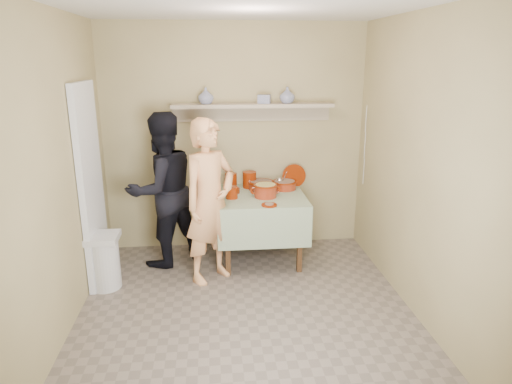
{
  "coord_description": "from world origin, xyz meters",
  "views": [
    {
      "loc": [
        -0.27,
        -3.5,
        2.22
      ],
      "look_at": [
        0.15,
        0.75,
        0.95
      ],
      "focal_mm": 32.0,
      "sensor_mm": 36.0,
      "label": 1
    }
  ],
  "objects": [
    {
      "name": "cazuela_meat_a",
      "position": [
        0.28,
        1.48,
        0.82
      ],
      "size": [
        0.3,
        0.3,
        0.1
      ],
      "color": "maroon",
      "rests_on": "serving_table"
    },
    {
      "name": "person_cook",
      "position": [
        -0.3,
        0.85,
        0.83
      ],
      "size": [
        0.72,
        0.7,
        1.67
      ],
      "primitive_type": "imported",
      "rotation": [
        0.0,
        0.0,
        0.7
      ],
      "color": "#E59C63",
      "rests_on": "ground"
    },
    {
      "name": "person_helper",
      "position": [
        -0.81,
        1.29,
        0.84
      ],
      "size": [
        1.03,
        0.99,
        1.68
      ],
      "primitive_type": "imported",
      "rotation": [
        0.0,
        0.0,
        -2.54
      ],
      "color": "black",
      "rests_on": "ground"
    },
    {
      "name": "propped_lid",
      "position": [
        0.68,
        1.6,
        0.88
      ],
      "size": [
        0.28,
        0.05,
        0.28
      ],
      "primitive_type": "cylinder",
      "rotation": [
        1.47,
        0.0,
        -0.0
      ],
      "color": "#651803",
      "rests_on": "serving_table"
    },
    {
      "name": "cazuela_rice",
      "position": [
        0.29,
        1.18,
        0.85
      ],
      "size": [
        0.33,
        0.25,
        0.14
      ],
      "color": "maroon",
      "rests_on": "serving_table"
    },
    {
      "name": "vase_left",
      "position": [
        -0.32,
        1.61,
        1.81
      ],
      "size": [
        0.24,
        0.24,
        0.18
      ],
      "primitive_type": "imported",
      "rotation": [
        0.0,
        0.0,
        0.67
      ],
      "color": "navy",
      "rests_on": "wall_shelf"
    },
    {
      "name": "ground",
      "position": [
        0.0,
        0.0,
        0.0
      ],
      "size": [
        3.5,
        3.5,
        0.0
      ],
      "primitive_type": "plane",
      "color": "#6F6157",
      "rests_on": "ground"
    },
    {
      "name": "ceramic_box",
      "position": [
        0.33,
        1.6,
        1.77
      ],
      "size": [
        0.16,
        0.13,
        0.1
      ],
      "primitive_type": "cube",
      "rotation": [
        0.0,
        0.0,
        -0.31
      ],
      "color": "navy",
      "rests_on": "wall_shelf"
    },
    {
      "name": "serving_table",
      "position": [
        0.25,
        1.28,
        0.64
      ],
      "size": [
        0.97,
        0.97,
        0.76
      ],
      "color": "#4C2D16",
      "rests_on": "ground"
    },
    {
      "name": "electrical_cord",
      "position": [
        1.47,
        1.48,
        1.25
      ],
      "size": [
        0.01,
        0.05,
        0.9
      ],
      "color": "silver",
      "rests_on": "wall_shelf"
    },
    {
      "name": "cazuela_meat_b",
      "position": [
        0.55,
        1.47,
        0.82
      ],
      "size": [
        0.28,
        0.28,
        0.1
      ],
      "color": "maroon",
      "rests_on": "serving_table"
    },
    {
      "name": "ladle",
      "position": [
        0.5,
        1.47,
        0.87
      ],
      "size": [
        0.08,
        0.26,
        0.19
      ],
      "color": "silver",
      "rests_on": "cazuela_meat_b"
    },
    {
      "name": "wall_shelf",
      "position": [
        0.2,
        1.65,
        1.67
      ],
      "size": [
        1.8,
        0.25,
        0.21
      ],
      "color": "tan",
      "rests_on": "room_shell"
    },
    {
      "name": "plate_stack_a",
      "position": [
        -0.06,
        1.55,
        0.85
      ],
      "size": [
        0.14,
        0.14,
        0.18
      ],
      "primitive_type": "cylinder",
      "color": "#651803",
      "rests_on": "serving_table"
    },
    {
      "name": "plate_stack_b",
      "position": [
        0.16,
        1.57,
        0.86
      ],
      "size": [
        0.16,
        0.16,
        0.19
      ],
      "primitive_type": "cylinder",
      "color": "#651803",
      "rests_on": "serving_table"
    },
    {
      "name": "bowl_stack",
      "position": [
        -0.07,
        1.18,
        0.83
      ],
      "size": [
        0.13,
        0.13,
        0.13
      ],
      "primitive_type": "cylinder",
      "color": "#651803",
      "rests_on": "serving_table"
    },
    {
      "name": "empty_bowl",
      "position": [
        -0.06,
        1.38,
        0.79
      ],
      "size": [
        0.17,
        0.17,
        0.05
      ],
      "primitive_type": "cylinder",
      "color": "#651803",
      "rests_on": "serving_table"
    },
    {
      "name": "front_plate",
      "position": [
        0.3,
        0.88,
        0.77
      ],
      "size": [
        0.16,
        0.16,
        0.03
      ],
      "color": "#651803",
      "rests_on": "serving_table"
    },
    {
      "name": "vase_right",
      "position": [
        0.58,
        1.6,
        1.81
      ],
      "size": [
        0.22,
        0.22,
        0.18
      ],
      "primitive_type": "imported",
      "rotation": [
        0.0,
        0.0,
        0.39
      ],
      "color": "navy",
      "rests_on": "wall_shelf"
    },
    {
      "name": "room_shell",
      "position": [
        0.0,
        0.0,
        1.61
      ],
      "size": [
        3.04,
        3.54,
        2.62
      ],
      "color": "tan",
      "rests_on": "ground"
    },
    {
      "name": "tile_panel",
      "position": [
        -1.46,
        0.95,
        1.0
      ],
      "size": [
        0.06,
        0.7,
        2.0
      ],
      "primitive_type": "cube",
      "color": "silver",
      "rests_on": "ground"
    },
    {
      "name": "trash_bin",
      "position": [
        -1.36,
        0.75,
        0.28
      ],
      "size": [
        0.32,
        0.32,
        0.56
      ],
      "color": "silver",
      "rests_on": "ground"
    }
  ]
}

